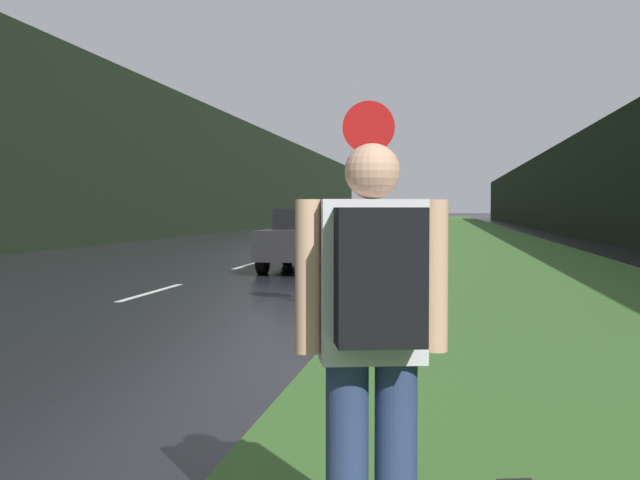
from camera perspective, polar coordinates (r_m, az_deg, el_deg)
The scene contains 9 objects.
grass_verge at distance 40.56m, azimuth 11.29°, elevation 0.12°, with size 6.00×240.00×0.02m, color #386028.
lane_stripe_c at distance 14.34m, azimuth -11.87°, elevation -3.65°, with size 0.12×3.00×0.01m, color silver.
lane_stripe_d at distance 21.01m, azimuth -5.11°, elevation -1.77°, with size 0.12×3.00×0.01m, color silver.
lane_stripe_e at distance 27.85m, azimuth -1.64°, elevation -0.78°, with size 0.12×3.00×0.01m, color silver.
treeline_far_side at distance 52.69m, azimuth -7.59°, elevation 4.77°, with size 2.00×140.00×7.66m, color black.
treeline_near_side at distance 51.10m, azimuth 17.58°, elevation 3.50°, with size 2.00×140.00×5.40m, color black.
stop_sign at distance 10.60m, azimuth 3.46°, elevation 3.93°, with size 0.69×0.07×2.88m.
hitchhiker_with_backpack at distance 3.08m, azimuth 3.81°, elevation -6.64°, with size 0.58×0.48×1.71m.
car_passing_near at distance 19.25m, azimuth -0.60°, elevation 0.12°, with size 1.93×4.62×1.47m.
Camera 1 is at (5.05, -0.50, 1.45)m, focal length 45.00 mm.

